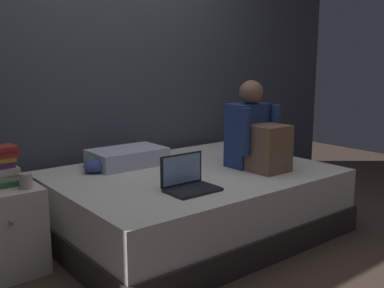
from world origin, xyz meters
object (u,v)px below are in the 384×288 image
at_px(person_sitting, 256,135).
at_px(laptop, 188,181).
at_px(clothes_pile, 98,163).
at_px(nightstand, 1,230).
at_px(mug, 26,181).
at_px(pillow, 127,157).
at_px(bed, 192,202).

bearing_deg(person_sitting, laptop, -169.75).
bearing_deg(laptop, clothes_pile, 104.51).
distance_m(nightstand, mug, 0.36).
bearing_deg(nightstand, laptop, -30.63).
xyz_separation_m(nightstand, pillow, (1.02, 0.23, 0.27)).
relative_size(person_sitting, clothes_pile, 2.39).
bearing_deg(nightstand, pillow, 12.78).
height_order(bed, person_sitting, person_sitting).
bearing_deg(laptop, person_sitting, 10.25).
distance_m(person_sitting, mug, 1.64).
bearing_deg(mug, person_sitting, -11.49).
distance_m(person_sitting, pillow, 1.00).
xyz_separation_m(bed, laptop, (-0.32, -0.36, 0.29)).
bearing_deg(clothes_pile, laptop, -75.49).
relative_size(bed, laptop, 6.25).
distance_m(person_sitting, clothes_pile, 1.19).
height_order(person_sitting, laptop, person_sitting).
distance_m(nightstand, clothes_pile, 0.85).
bearing_deg(mug, nightstand, 137.31).
relative_size(nightstand, mug, 5.93).
bearing_deg(nightstand, mug, -42.69).
bearing_deg(clothes_pile, bed, -40.28).
xyz_separation_m(pillow, mug, (-0.89, -0.35, 0.04)).
height_order(laptop, clothes_pile, laptop).
bearing_deg(laptop, mug, 151.56).
distance_m(laptop, pillow, 0.81).
distance_m(pillow, clothes_pile, 0.25).
xyz_separation_m(bed, mug, (-1.17, 0.10, 0.34)).
bearing_deg(laptop, pillow, 87.17).
bearing_deg(bed, person_sitting, -27.85).
xyz_separation_m(person_sitting, clothes_pile, (-0.96, 0.68, -0.19)).
bearing_deg(clothes_pile, nightstand, -163.34).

